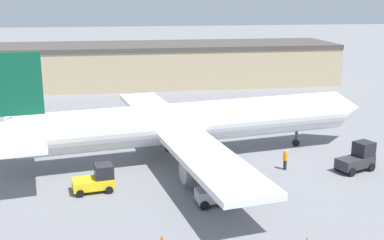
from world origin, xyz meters
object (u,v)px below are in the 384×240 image
belt_loader_truck (218,190)px  baggage_tug (358,158)px  pushback_tug (97,179)px  safety_cone_far (162,238)px  airplane (183,124)px  safety_cone_near (307,240)px  ground_crew_worker (285,159)px

belt_loader_truck → baggage_tug: bearing=15.8°
baggage_tug → pushback_tug: baggage_tug is taller
safety_cone_far → airplane: bearing=77.4°
baggage_tug → safety_cone_near: (-9.51, -11.88, -0.88)m
ground_crew_worker → airplane: bearing=-61.8°
airplane → pushback_tug: airplane is taller
ground_crew_worker → pushback_tug: (-16.48, -2.28, -0.00)m
belt_loader_truck → safety_cone_near: size_ratio=5.35×
ground_crew_worker → safety_cone_near: ground_crew_worker is taller
airplane → baggage_tug: airplane is taller
baggage_tug → safety_cone_far: (-18.47, -10.19, -0.88)m
baggage_tug → belt_loader_truck: bearing=178.8°
baggage_tug → ground_crew_worker: bearing=148.1°
pushback_tug → safety_cone_near: 17.12m
pushback_tug → ground_crew_worker: bearing=-1.6°
belt_loader_truck → safety_cone_far: size_ratio=5.35×
ground_crew_worker → safety_cone_far: ground_crew_worker is taller
pushback_tug → safety_cone_near: size_ratio=6.25×
safety_cone_near → safety_cone_far: size_ratio=1.00×
ground_crew_worker → safety_cone_far: size_ratio=3.34×
airplane → safety_cone_far: 16.43m
belt_loader_truck → pushback_tug: belt_loader_truck is taller
safety_cone_near → pushback_tug: bearing=141.0°
belt_loader_truck → safety_cone_near: belt_loader_truck is taller
airplane → belt_loader_truck: (1.18, -10.62, -2.31)m
airplane → ground_crew_worker: bearing=-36.7°
airplane → ground_crew_worker: size_ratio=21.17×
safety_cone_near → ground_crew_worker: bearing=76.3°
baggage_tug → safety_cone_near: baggage_tug is taller
pushback_tug → belt_loader_truck: bearing=-33.2°
pushback_tug → baggage_tug: bearing=-6.6°
pushback_tug → safety_cone_far: 10.08m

